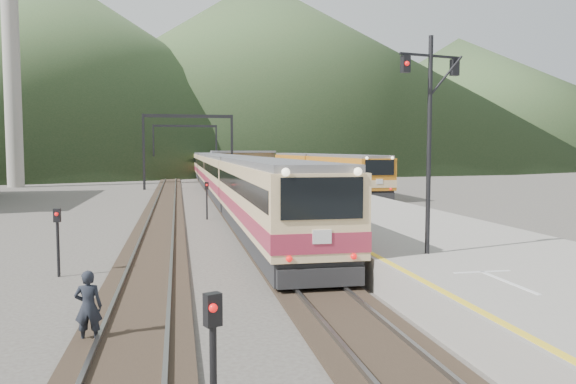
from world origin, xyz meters
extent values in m
cube|color=black|center=(0.00, 40.00, 0.06)|extent=(2.60, 200.00, 0.12)
cube|color=slate|center=(-0.72, 40.00, 0.16)|extent=(0.10, 200.00, 0.14)
cube|color=slate|center=(0.72, 40.00, 0.16)|extent=(0.10, 200.00, 0.14)
cube|color=black|center=(-5.00, 40.00, 0.06)|extent=(2.60, 200.00, 0.12)
cube|color=slate|center=(-5.72, 40.00, 0.16)|extent=(0.10, 200.00, 0.14)
cube|color=slate|center=(-4.28, 40.00, 0.16)|extent=(0.10, 200.00, 0.14)
cube|color=black|center=(11.50, 40.00, 0.06)|extent=(2.60, 200.00, 0.12)
cube|color=slate|center=(10.78, 40.00, 0.16)|extent=(0.10, 200.00, 0.14)
cube|color=slate|center=(12.22, 40.00, 0.16)|extent=(0.10, 200.00, 0.14)
cube|color=gray|center=(5.60, 38.00, 0.50)|extent=(8.00, 100.00, 1.00)
cube|color=black|center=(-7.50, 55.00, 4.00)|extent=(0.25, 0.25, 8.00)
cube|color=black|center=(1.80, 55.00, 4.00)|extent=(0.25, 0.25, 8.00)
cube|color=black|center=(-2.85, 55.00, 7.80)|extent=(9.30, 0.22, 0.35)
cube|color=black|center=(-7.50, 80.00, 4.00)|extent=(0.25, 0.25, 8.00)
cube|color=black|center=(1.80, 80.00, 4.00)|extent=(0.25, 0.25, 8.00)
cube|color=black|center=(-2.85, 80.00, 7.80)|extent=(9.30, 0.22, 0.35)
cylinder|color=#9E998E|center=(-22.00, 62.00, 15.00)|extent=(1.80, 1.80, 30.00)
cube|color=brown|center=(5.60, 78.00, 2.40)|extent=(9.00, 4.00, 2.80)
cube|color=slate|center=(5.60, 78.00, 3.95)|extent=(9.40, 4.40, 0.30)
cone|color=#314C28|center=(-40.00, 190.00, 30.00)|extent=(180.00, 180.00, 60.00)
cone|color=#314C28|center=(30.00, 230.00, 37.50)|extent=(220.00, 220.00, 75.00)
cone|color=#314C28|center=(110.00, 210.00, 25.00)|extent=(160.00, 160.00, 50.00)
cube|color=#DFBD87|center=(0.00, 19.16, 2.02)|extent=(2.94, 19.74, 3.58)
cube|color=#DFBD87|center=(0.00, 39.40, 2.02)|extent=(2.94, 19.74, 3.58)
cube|color=#DFBD87|center=(0.00, 59.64, 2.02)|extent=(2.94, 19.74, 3.58)
cube|color=#DFBD87|center=(0.00, 79.88, 2.02)|extent=(2.94, 19.74, 3.58)
cube|color=#BA6B17|center=(11.50, 45.37, 2.00)|extent=(2.90, 19.49, 3.54)
cube|color=#BA6B17|center=(11.50, 65.35, 2.00)|extent=(2.90, 19.49, 3.54)
cylinder|color=black|center=(3.53, 9.95, 4.32)|extent=(0.14, 0.14, 6.63)
cube|color=black|center=(3.53, 9.95, 7.03)|extent=(2.17, 0.52, 0.07)
cube|color=black|center=(2.65, 9.77, 6.73)|extent=(0.28, 0.23, 0.50)
cube|color=black|center=(4.41, 10.13, 6.73)|extent=(0.28, 0.23, 0.50)
cube|color=black|center=(-3.57, 1.42, 2.05)|extent=(0.27, 0.23, 0.45)
cylinder|color=black|center=(-2.31, 27.93, 1.00)|extent=(0.10, 0.10, 2.00)
cube|color=black|center=(-2.31, 27.93, 2.05)|extent=(0.24, 0.19, 0.45)
cylinder|color=black|center=(-7.92, 13.41, 1.00)|extent=(0.10, 0.10, 2.00)
cube|color=black|center=(-7.92, 13.41, 2.05)|extent=(0.23, 0.17, 0.45)
imported|color=black|center=(-5.95, 6.49, 0.80)|extent=(0.60, 0.41, 1.61)
camera|label=1|loc=(-4.00, -6.05, 4.19)|focal=35.00mm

